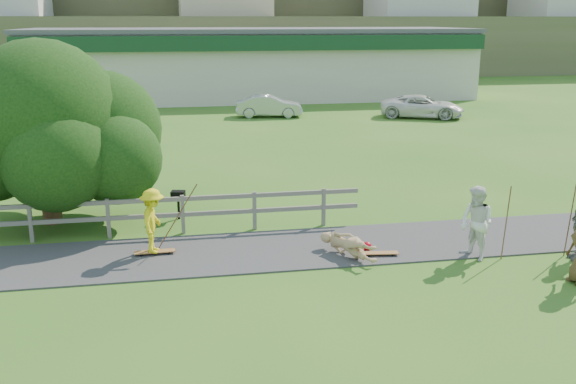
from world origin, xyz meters
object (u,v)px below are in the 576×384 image
object	(u,v)px
car_silver	(269,106)
bbq	(179,205)
skater_rider	(153,225)
spectator_a	(476,223)
tree	(46,153)
skater_fallen	(348,245)
car_white	(422,106)

from	to	relation	value
car_silver	bbq	size ratio (longest dim) A/B	4.63
car_silver	bbq	xyz separation A→B (m)	(-5.80, -19.88, -0.23)
skater_rider	car_silver	world-z (taller)	skater_rider
car_silver	bbq	world-z (taller)	car_silver
spectator_a	bbq	xyz separation A→B (m)	(-7.16, 4.67, -0.49)
tree	bbq	xyz separation A→B (m)	(3.65, -0.32, -1.66)
skater_rider	skater_fallen	distance (m)	4.90
skater_fallen	skater_rider	bearing A→B (deg)	139.97
car_white	skater_fallen	bearing A→B (deg)	177.75
skater_rider	skater_fallen	xyz separation A→B (m)	(4.76, -1.01, -0.50)
car_silver	car_white	distance (m)	9.24
skater_rider	skater_fallen	size ratio (longest dim) A/B	0.93
spectator_a	skater_fallen	bearing A→B (deg)	-121.44
bbq	car_white	bearing A→B (deg)	62.18
skater_rider	car_white	distance (m)	26.00
skater_fallen	car_white	bearing A→B (deg)	35.88
skater_rider	car_silver	size ratio (longest dim) A/B	0.41
spectator_a	car_white	distance (m)	23.84
skater_fallen	car_silver	xyz separation A→B (m)	(1.70, 23.89, 0.34)
car_silver	spectator_a	bearing A→B (deg)	-168.80
skater_fallen	car_silver	bearing A→B (deg)	57.88
car_silver	tree	world-z (taller)	tree
skater_rider	car_white	size ratio (longest dim) A/B	0.33
car_silver	car_white	bearing A→B (deg)	-94.38
tree	skater_rider	bearing A→B (deg)	-48.00
car_white	spectator_a	bearing A→B (deg)	-174.92
spectator_a	bbq	size ratio (longest dim) A/B	2.14
skater_rider	car_white	bearing A→B (deg)	-26.32
car_white	tree	bearing A→B (deg)	157.41
tree	car_silver	bearing A→B (deg)	64.22
bbq	skater_rider	bearing A→B (deg)	-90.64
tree	bbq	distance (m)	4.02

